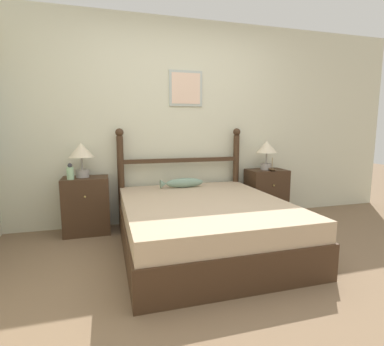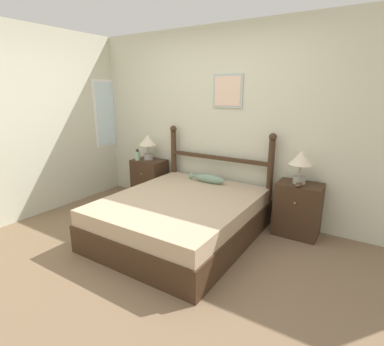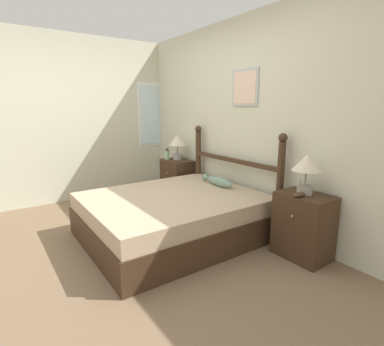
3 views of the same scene
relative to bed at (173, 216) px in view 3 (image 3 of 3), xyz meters
name	(u,v)px [view 3 (image 3 of 3)]	position (x,y,z in m)	size (l,w,h in m)	color
ground_plane	(116,252)	(0.00, -0.69, -0.24)	(16.00, 16.00, 0.00)	#7A6047
wall_back	(241,123)	(0.00, 1.04, 1.03)	(6.40, 0.08, 2.55)	beige
wall_left	(62,120)	(-2.13, -0.66, 1.03)	(0.08, 6.40, 2.55)	beige
bed	(173,216)	(0.00, 0.00, 0.00)	(1.59, 1.91, 0.49)	#3D2819
headboard	(233,171)	(0.00, 0.91, 0.42)	(1.61, 0.10, 1.21)	#3D2819
nightstand_left	(178,180)	(-1.16, 0.80, 0.08)	(0.51, 0.38, 0.65)	#3D2819
nightstand_right	(303,226)	(1.16, 0.80, 0.08)	(0.51, 0.38, 0.65)	#3D2819
table_lamp_left	(177,142)	(-1.19, 0.82, 0.68)	(0.27, 0.27, 0.39)	gray
table_lamp_right	(307,166)	(1.14, 0.79, 0.68)	(0.27, 0.27, 0.39)	gray
bottle	(167,154)	(-1.30, 0.70, 0.49)	(0.07, 0.07, 0.18)	#99C699
model_boat	(299,194)	(1.17, 0.68, 0.43)	(0.07, 0.16, 0.17)	#4C3823
fish_pillow	(218,181)	(-0.04, 0.70, 0.31)	(0.53, 0.11, 0.12)	gray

